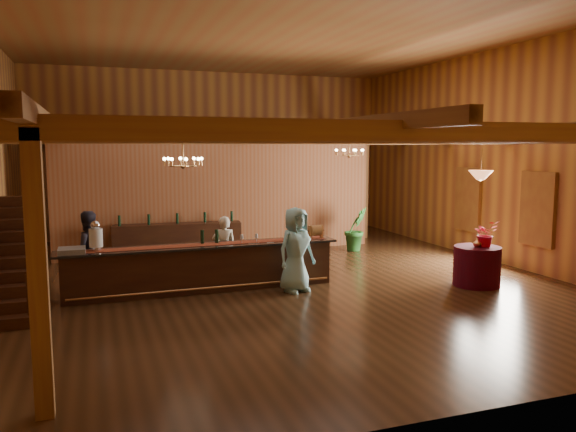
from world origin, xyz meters
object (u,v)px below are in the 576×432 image
object	(u,v)px
bartender	(224,249)
staff_second	(88,251)
round_table	(477,266)
chandelier_right	(349,152)
chandelier_left	(183,161)
raffle_drum	(316,231)
beverage_dispenser	(96,236)
tasting_bar	(203,267)
backbar_shelf	(178,241)
pendant_lamp	(481,175)
floor_plant	(356,229)
guest	(296,250)

from	to	relation	value
bartender	staff_second	bearing A→B (deg)	13.89
round_table	chandelier_right	size ratio (longest dim) A/B	1.24
chandelier_left	staff_second	world-z (taller)	chandelier_left
chandelier_left	staff_second	xyz separation A→B (m)	(-1.94, 0.59, -1.86)
round_table	chandelier_left	size ratio (longest dim) A/B	1.24
raffle_drum	chandelier_right	distance (m)	3.61
beverage_dispenser	bartender	xyz separation A→B (m)	(2.70, 0.63, -0.52)
bartender	staff_second	xyz separation A→B (m)	(-2.88, 0.20, 0.10)
tasting_bar	backbar_shelf	size ratio (longest dim) A/B	1.72
raffle_drum	backbar_shelf	xyz separation A→B (m)	(-2.54, 3.63, -0.67)
beverage_dispenser	backbar_shelf	bearing A→B (deg)	59.84
pendant_lamp	staff_second	xyz separation A→B (m)	(-7.95, 2.39, -1.57)
floor_plant	beverage_dispenser	bearing A→B (deg)	-156.79
beverage_dispenser	staff_second	world-z (taller)	staff_second
beverage_dispenser	floor_plant	size ratio (longest dim) A/B	0.47
pendant_lamp	tasting_bar	bearing A→B (deg)	164.92
chandelier_left	bartender	world-z (taller)	chandelier_left
round_table	pendant_lamp	size ratio (longest dim) A/B	1.10
round_table	staff_second	size ratio (longest dim) A/B	0.59
pendant_lamp	bartender	size ratio (longest dim) A/B	0.61
tasting_bar	backbar_shelf	bearing A→B (deg)	89.31
pendant_lamp	guest	distance (m)	4.24
guest	beverage_dispenser	bearing A→B (deg)	150.22
pendant_lamp	guest	xyz separation A→B (m)	(-3.87, 0.82, -1.52)
bartender	guest	world-z (taller)	guest
round_table	guest	bearing A→B (deg)	168.00
raffle_drum	chandelier_right	size ratio (longest dim) A/B	0.42
chandelier_left	staff_second	size ratio (longest dim) A/B	0.48
staff_second	floor_plant	xyz separation A→B (m)	(7.31, 2.23, -0.20)
raffle_drum	chandelier_right	xyz separation A→B (m)	(1.98, 2.49, 1.71)
chandelier_left	floor_plant	bearing A→B (deg)	27.73
tasting_bar	raffle_drum	world-z (taller)	raffle_drum
pendant_lamp	staff_second	world-z (taller)	pendant_lamp
round_table	staff_second	xyz separation A→B (m)	(-7.95, 2.39, 0.41)
backbar_shelf	bartender	bearing A→B (deg)	-73.45
beverage_dispenser	chandelier_right	xyz separation A→B (m)	(6.60, 2.45, 1.59)
round_table	tasting_bar	bearing A→B (deg)	164.92
beverage_dispenser	raffle_drum	xyz separation A→B (m)	(4.62, -0.04, -0.11)
raffle_drum	pendant_lamp	distance (m)	3.72
round_table	backbar_shelf	bearing A→B (deg)	137.88
raffle_drum	backbar_shelf	bearing A→B (deg)	124.96
chandelier_left	chandelier_right	size ratio (longest dim) A/B	1.00
staff_second	floor_plant	size ratio (longest dim) A/B	1.32
pendant_lamp	floor_plant	world-z (taller)	pendant_lamp
chandelier_left	floor_plant	distance (m)	6.40
round_table	bartender	distance (m)	5.54
backbar_shelf	beverage_dispenser	bearing A→B (deg)	-115.39
raffle_drum	chandelier_left	bearing A→B (deg)	174.41
guest	backbar_shelf	bearing A→B (deg)	93.69
floor_plant	round_table	bearing A→B (deg)	-82.05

